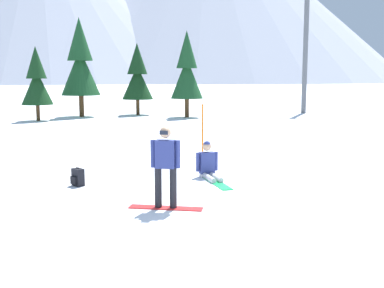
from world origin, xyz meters
The scene contains 10 objects.
ground_plane centered at (0.00, 0.00, 0.00)m, with size 800.00×800.00×0.00m, color white.
snowboarder_foreground centered at (-2.08, 0.01, 0.92)m, with size 1.58×0.41×1.73m.
snowboarder_midground centered at (-1.28, 3.07, 0.35)m, with size 1.01×1.80×1.00m.
backpack_black centered at (-4.57, 1.92, 0.21)m, with size 0.38×0.38×0.47m.
trail_marker_pole centered at (-1.65, 7.02, 0.89)m, with size 0.06×0.06×1.78m, color orange.
pine_tree_slender centered at (-7.05, 23.70, 2.74)m, with size 2.18×2.18×5.02m.
pine_tree_short centered at (-10.58, 21.94, 3.60)m, with size 2.60×2.60×6.60m.
pine_tree_tall centered at (-12.36, 18.83, 2.48)m, with size 1.90×1.90×4.54m.
pine_tree_young centered at (-3.42, 21.95, 3.11)m, with size 2.14×2.14×5.70m.
ski_lift_tower centered at (4.92, 26.04, 5.37)m, with size 3.14×0.36×9.39m.
Camera 1 is at (-0.85, -9.64, 2.78)m, focal length 44.47 mm.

